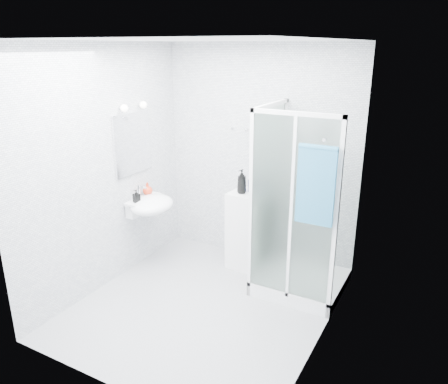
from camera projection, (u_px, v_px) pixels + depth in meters
The scene contains 12 objects.
room at pixel (201, 186), 4.09m from camera, with size 2.40×2.60×2.60m.
shower_enclosure at pixel (293, 252), 4.69m from camera, with size 0.90×0.95×2.00m.
wall_basin at pixel (150, 205), 5.07m from camera, with size 0.46×0.56×0.35m.
mirror at pixel (133, 144), 4.94m from camera, with size 0.02×0.60×0.70m, color white.
vanity_lights at pixel (134, 106), 4.78m from camera, with size 0.10×0.40×0.08m.
wall_hooks at pixel (238, 129), 5.14m from camera, with size 0.23×0.06×0.03m.
storage_cabinet at pixel (247, 230), 5.18m from camera, with size 0.42×0.43×0.94m.
hand_towel at pixel (316, 184), 3.92m from camera, with size 0.35×0.05×0.75m.
shampoo_bottle_a at pixel (242, 181), 4.97m from camera, with size 0.11×0.11×0.28m, color black.
shampoo_bottle_b at pixel (254, 183), 5.02m from camera, with size 0.10×0.10×0.22m, color #0E1655.
soap_dispenser_orange at pixel (148, 189), 5.19m from camera, with size 0.12×0.12×0.15m, color red.
soap_dispenser_black at pixel (136, 196), 4.93m from camera, with size 0.07×0.07×0.15m, color black.
Camera 1 is at (2.05, -3.31, 2.56)m, focal length 35.00 mm.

